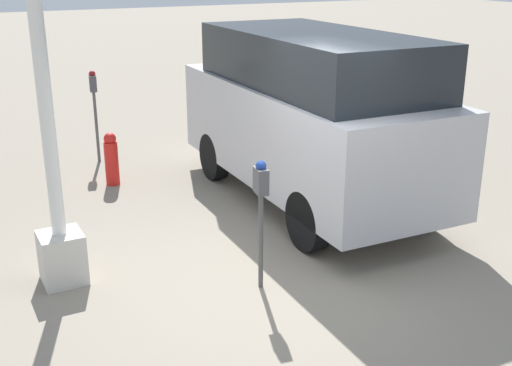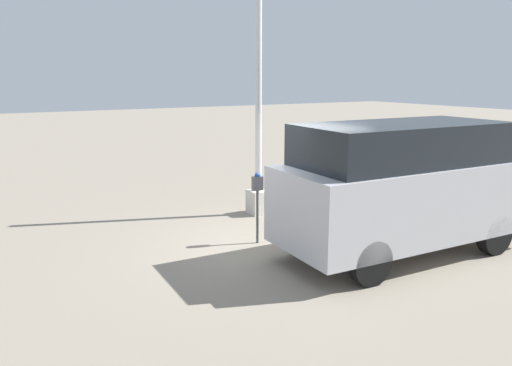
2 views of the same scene
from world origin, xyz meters
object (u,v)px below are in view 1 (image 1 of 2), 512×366
(parking_meter_near, at_px, (261,195))
(parking_meter_far, at_px, (94,95))
(fire_hydrant, at_px, (111,159))
(parked_van, at_px, (310,113))
(lamp_post, at_px, (48,132))

(parking_meter_near, height_order, parking_meter_far, parking_meter_far)
(parking_meter_far, relative_size, fire_hydrant, 1.90)
(parked_van, distance_m, fire_hydrant, 3.11)
(parking_meter_far, distance_m, fire_hydrant, 1.47)
(parking_meter_far, height_order, lamp_post, lamp_post)
(lamp_post, height_order, parked_van, lamp_post)
(parking_meter_near, distance_m, lamp_post, 2.18)
(parking_meter_near, relative_size, fire_hydrant, 1.71)
(parking_meter_far, xyz_separation_m, parked_van, (-3.24, -2.12, 0.13))
(parked_van, bearing_deg, fire_hydrant, 50.79)
(parking_meter_near, bearing_deg, lamp_post, 69.39)
(parking_meter_near, relative_size, parked_van, 0.29)
(fire_hydrant, bearing_deg, parked_van, -131.27)
(parking_meter_near, bearing_deg, fire_hydrant, 17.12)
(fire_hydrant, bearing_deg, lamp_post, 154.71)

